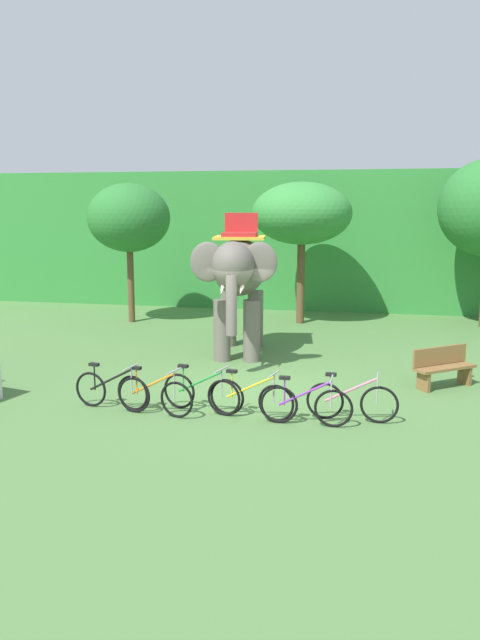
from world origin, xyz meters
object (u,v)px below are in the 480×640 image
object	(u,v)px
elephant	(239,274)
bike_green	(201,393)
wooden_bench	(443,366)
bike_pink	(352,401)
tree_right	(129,218)
tree_center_right	(302,214)
bike_black	(112,390)
bike_yellow	(251,398)
bike_purple	(306,405)
bike_orange	(154,395)

from	to	relation	value
elephant	bike_green	xyz separation A→B (m)	(0.23, -4.72, -1.82)
elephant	wooden_bench	bearing A→B (deg)	-21.36
bike_pink	wooden_bench	distance (m)	3.31
tree_right	wooden_bench	distance (m)	11.87
elephant	bike_green	world-z (taller)	elephant
tree_right	wooden_bench	bearing A→B (deg)	-32.37
tree_right	tree_center_right	bearing A→B (deg)	9.35
bike_black	bike_yellow	size ratio (longest dim) A/B	1.00
tree_right	bike_pink	xyz separation A→B (m)	(7.77, -8.84, -3.16)
elephant	bike_yellow	size ratio (longest dim) A/B	2.50
tree_center_right	bike_purple	size ratio (longest dim) A/B	2.78
tree_center_right	bike_orange	distance (m)	10.81
bike_orange	bike_yellow	xyz separation A→B (m)	(1.87, 0.15, 0.00)
tree_center_right	bike_orange	xyz separation A→B (m)	(-1.71, -10.15, -3.31)
tree_center_right	elephant	xyz separation A→B (m)	(-1.09, -5.11, -1.49)
bike_pink	elephant	bearing A→B (deg)	123.77
tree_center_right	bike_green	xyz separation A→B (m)	(-0.86, -9.83, -3.31)
tree_center_right	bike_orange	size ratio (longest dim) A/B	2.84
bike_pink	bike_purple	bearing A→B (deg)	-154.14
tree_right	bike_black	distance (m)	10.13
tree_right	bike_black	xyz separation A→B (m)	(3.12, -9.10, -3.16)
bike_purple	bike_pink	size ratio (longest dim) A/B	1.00
bike_green	bike_yellow	xyz separation A→B (m)	(1.02, -0.16, 0.00)
bike_purple	wooden_bench	xyz separation A→B (m)	(2.73, 3.10, 0.09)
tree_center_right	bike_black	world-z (taller)	tree_center_right
tree_center_right	wooden_bench	distance (m)	8.72
bike_green	bike_purple	world-z (taller)	same
tree_center_right	bike_purple	distance (m)	10.78
elephant	bike_pink	size ratio (longest dim) A/B	2.47
tree_center_right	tree_right	bearing A→B (deg)	-170.65
tree_center_right	bike_purple	world-z (taller)	tree_center_right
wooden_bench	bike_pink	bearing A→B (deg)	-125.19
tree_center_right	elephant	size ratio (longest dim) A/B	1.13
wooden_bench	elephant	bearing A→B (deg)	158.64
elephant	bike_black	world-z (taller)	elephant
bike_black	bike_purple	world-z (taller)	same
elephant	bike_black	xyz separation A→B (m)	(-1.53, -4.93, -1.82)
bike_yellow	elephant	bearing A→B (deg)	104.41
elephant	bike_yellow	world-z (taller)	elephant
elephant	bike_purple	world-z (taller)	elephant
bike_black	bike_green	world-z (taller)	same
tree_right	bike_green	world-z (taller)	tree_right
bike_green	wooden_bench	size ratio (longest dim) A/B	1.16
bike_green	bike_yellow	distance (m)	1.04
elephant	bike_black	bearing A→B (deg)	-107.19
bike_black	bike_purple	size ratio (longest dim) A/B	0.99
tree_right	bike_orange	size ratio (longest dim) A/B	2.82
bike_purple	elephant	bearing A→B (deg)	114.49
bike_purple	bike_orange	bearing A→B (deg)	179.28
tree_center_right	bike_black	distance (m)	10.89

